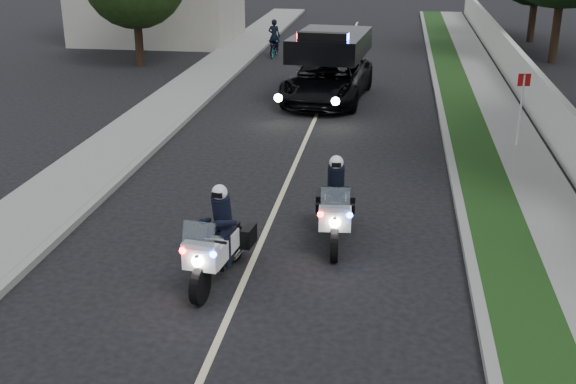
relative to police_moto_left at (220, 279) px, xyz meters
The scene contains 18 objects.
ground 0.45m from the police_moto_left, ahead, with size 120.00×120.00×0.00m, color black.
curb_right 10.93m from the police_moto_left, 65.39° to the left, with size 0.20×60.00×0.15m, color gray.
grass_verge 11.24m from the police_moto_left, 62.15° to the left, with size 1.20×60.00×0.16m, color #193814.
sidewalk_right 11.90m from the police_moto_left, 56.60° to the left, with size 1.40×60.00×0.16m, color gray.
property_wall 12.50m from the police_moto_left, 52.77° to the left, with size 0.22×60.00×1.50m, color beige.
curb_left 10.58m from the police_moto_left, 110.17° to the left, with size 0.20×60.00×0.15m, color gray.
sidewalk_left 11.01m from the police_moto_left, 115.55° to the left, with size 2.00×60.00×0.16m, color gray.
lane_marking 9.95m from the police_moto_left, 87.41° to the left, with size 0.12×50.00×0.01m, color #BFB78C.
police_moto_left is the anchor object (origin of this frame).
police_moto_right 2.73m from the police_moto_left, 45.45° to the left, with size 0.73×2.09×1.78m, color silver, non-canonical shape.
police_suv 13.93m from the police_moto_left, 87.55° to the left, with size 2.61×5.64×2.74m, color black.
bicycle 22.38m from the police_moto_left, 97.04° to the left, with size 0.55×1.57×0.82m, color black.
cyclist 22.38m from the police_moto_left, 97.04° to the left, with size 0.56×0.37×1.55m, color black.
sign_post 10.88m from the police_moto_left, 53.63° to the left, with size 0.35×0.35×2.26m, color red, non-canonical shape.
tree_right_d 24.60m from the police_moto_left, 66.10° to the left, with size 6.68×6.68×11.14m, color #193913, non-canonical shape.
tree_right_e 30.32m from the police_moto_left, 70.78° to the left, with size 5.13×5.13×8.54m, color black, non-canonical shape.
tree_left_near 20.79m from the police_moto_left, 113.36° to the left, with size 4.52×4.52×7.53m, color #213E14, non-canonical shape.
tree_left_far 28.55m from the police_moto_left, 108.49° to the left, with size 5.41×5.41×9.01m, color #1A3210, non-canonical shape.
Camera 1 is at (2.49, -11.14, 6.11)m, focal length 44.51 mm.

